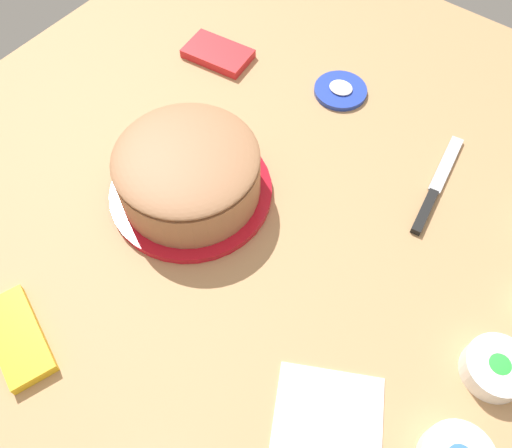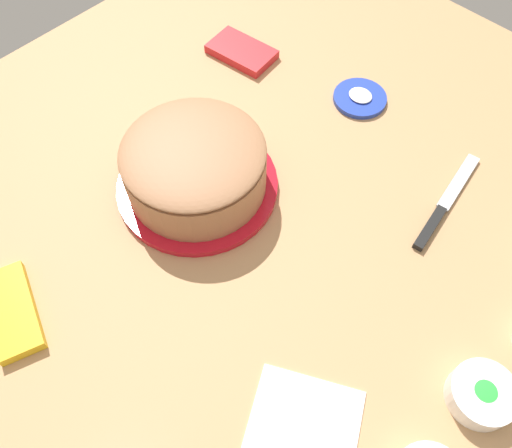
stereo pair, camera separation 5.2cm
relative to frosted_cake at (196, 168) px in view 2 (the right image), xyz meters
The scene contains 8 objects.
ground_plane 0.23m from the frosted_cake, ahead, with size 1.54×1.54×0.00m, color tan.
frosted_cake is the anchor object (origin of this frame).
frosting_tub_lid 0.38m from the frosted_cake, 78.60° to the left, with size 0.11×0.11×0.02m.
spreading_knife 0.43m from the frosted_cake, 37.13° to the left, with size 0.05×0.24×0.01m.
sprinkle_bowl_green 0.56m from the frosted_cake, ahead, with size 0.09×0.09×0.04m.
candy_box_lower 0.37m from the frosted_cake, 94.51° to the right, with size 0.15×0.07×0.02m, color yellow.
candy_box_upper 0.36m from the frosted_cake, 122.11° to the left, with size 0.14×0.08×0.02m, color red.
paper_napkin 0.45m from the frosted_cake, 24.23° to the right, with size 0.15×0.15×0.01m, color white.
Camera 2 is at (0.24, -0.33, 0.77)m, focal length 37.11 mm.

